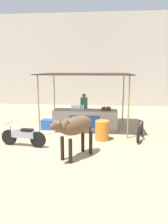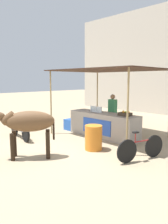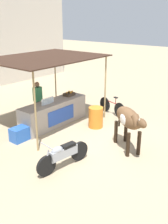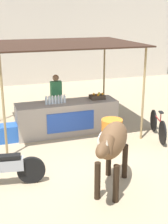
% 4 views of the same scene
% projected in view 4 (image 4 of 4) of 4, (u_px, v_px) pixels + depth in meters
% --- Properties ---
extents(ground_plane, '(60.00, 60.00, 0.00)m').
position_uv_depth(ground_plane, '(92.00, 164.00, 7.50)').
color(ground_plane, tan).
extents(building_wall_far, '(16.00, 0.50, 6.93)m').
position_uv_depth(building_wall_far, '(25.00, 12.00, 14.88)').
color(building_wall_far, beige).
rests_on(building_wall_far, ground).
extents(stall_counter, '(3.00, 0.82, 0.96)m').
position_uv_depth(stall_counter, '(67.00, 118.00, 9.33)').
color(stall_counter, '#9E9389').
rests_on(stall_counter, ground).
extents(stall_awning, '(4.20, 3.20, 2.65)m').
position_uv_depth(stall_awning, '(63.00, 47.00, 8.97)').
color(stall_awning, '#382319').
rests_on(stall_awning, ground).
extents(water_bottle_row, '(0.61, 0.07, 0.25)m').
position_uv_depth(water_bottle_row, '(55.00, 100.00, 9.00)').
color(water_bottle_row, silver).
rests_on(water_bottle_row, stall_counter).
extents(fruit_crate, '(0.44, 0.32, 0.18)m').
position_uv_depth(fruit_crate, '(97.00, 97.00, 9.51)').
color(fruit_crate, '#3F3326').
rests_on(fruit_crate, stall_counter).
extents(vendor_behind_counter, '(0.34, 0.22, 1.65)m').
position_uv_depth(vendor_behind_counter, '(56.00, 100.00, 9.85)').
color(vendor_behind_counter, '#383842').
rests_on(vendor_behind_counter, ground).
extents(cooler_box, '(0.60, 0.44, 0.48)m').
position_uv_depth(cooler_box, '(7.00, 133.00, 8.77)').
color(cooler_box, blue).
rests_on(cooler_box, ground).
extents(water_barrel, '(0.56, 0.56, 0.80)m').
position_uv_depth(water_barrel, '(112.00, 134.00, 8.30)').
color(water_barrel, orange).
rests_on(water_barrel, ground).
extents(cow, '(1.36, 1.69, 1.44)m').
position_uv_depth(cow, '(112.00, 143.00, 6.15)').
color(cow, brown).
rests_on(cow, ground).
extents(motorcycle_parked, '(1.79, 0.55, 0.90)m').
position_uv_depth(motorcycle_parked, '(1.00, 167.00, 6.46)').
color(motorcycle_parked, black).
rests_on(motorcycle_parked, ground).
extents(bicycle_leaning, '(0.51, 1.60, 0.85)m').
position_uv_depth(bicycle_leaning, '(158.00, 126.00, 9.03)').
color(bicycle_leaning, black).
rests_on(bicycle_leaning, ground).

